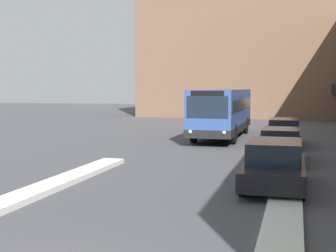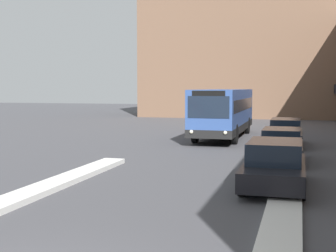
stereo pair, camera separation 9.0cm
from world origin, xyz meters
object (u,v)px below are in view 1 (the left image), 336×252
object	(u,v)px
city_bus	(222,111)
parked_car_back	(284,132)
parked_car_middle	(281,145)
parked_car_front	(274,164)

from	to	relation	value
city_bus	parked_car_back	xyz separation A→B (m)	(3.91, -3.07, -0.95)
city_bus	parked_car_middle	xyz separation A→B (m)	(3.91, -8.79, -0.97)
parked_car_middle	parked_car_back	xyz separation A→B (m)	(0.00, 5.72, 0.02)
parked_car_middle	parked_car_back	distance (m)	5.72
parked_car_front	city_bus	bearing A→B (deg)	105.29
city_bus	parked_car_back	world-z (taller)	city_bus
parked_car_front	parked_car_back	size ratio (longest dim) A/B	0.98
city_bus	parked_car_front	xyz separation A→B (m)	(3.91, -14.30, -0.94)
parked_car_front	parked_car_back	distance (m)	11.22
parked_car_middle	parked_car_front	bearing A→B (deg)	-90.00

